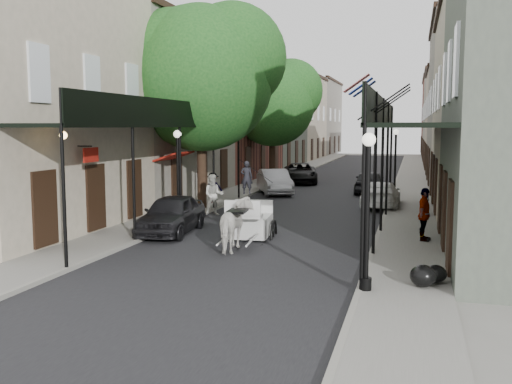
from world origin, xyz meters
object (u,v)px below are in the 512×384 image
Objects in this scene: pedestrian_sidewalk_right at (424,214)px; lamppost_left at (178,174)px; car_left_mid at (274,182)px; car_right_near at (381,194)px; carriage at (252,206)px; pedestrian_sidewalk_left at (213,188)px; pedestrian_walking at (214,195)px; tree_far at (278,100)px; car_left_far at (300,173)px; car_right_far at (369,182)px; lamppost_right_near at (367,209)px; car_left_near at (172,214)px; lamppost_right_far at (395,160)px; horse at (237,225)px; tree_near at (210,72)px.

lamppost_left is at bearing 92.41° from pedestrian_sidewalk_right.
car_right_near is (6.39, -4.02, -0.09)m from car_left_mid.
carriage is 0.64× the size of car_left_mid.
pedestrian_sidewalk_right is (10.15, -7.20, 0.13)m from pedestrian_sidewalk_left.
pedestrian_sidewalk_left is (-1.14, 3.10, -0.03)m from pedestrian_walking.
carriage is (3.71, -19.78, -4.74)m from tree_far.
car_left_far is 7.21m from car_right_far.
car_left_mid is 5.68m from car_right_far.
pedestrian_sidewalk_right is at bearing 77.72° from lamppost_right_near.
lamppost_left is 5.81m from pedestrian_sidewalk_left.
car_right_near is at bearing -54.43° from tree_far.
lamppost_left is at bearing 101.28° from car_left_near.
lamppost_left is 1.00× the size of lamppost_right_far.
tree_far reaches higher than pedestrian_sidewalk_right.
lamppost_left is 0.73× the size of car_left_far.
lamppost_left is at bearing 61.01° from car_right_far.
tree_far is 10.00m from car_right_far.
pedestrian_sidewalk_right reaches higher than pedestrian_sidewalk_left.
tree_far reaches higher than car_right_near.
pedestrian_sidewalk_left reaches higher than car_right_near.
tree_near is at bearing -70.57° from horse.
car_left_far is at bearing 104.45° from lamppost_right_near.
car_left_far is at bearing -45.60° from car_right_far.
pedestrian_walking is at bearing 119.81° from carriage.
car_left_near is (0.72, -20.17, -5.11)m from tree_far.
tree_far is 13.46m from pedestrian_sidewalk_left.
horse is 0.48× the size of car_right_far.
pedestrian_sidewalk_left is at bearing 66.12° from pedestrian_sidewalk_right.
carriage reaches higher than car_left_near.
horse is 0.47× the size of car_left_near.
car_right_far is at bearing -79.61° from car_right_near.
tree_near is 10.21m from car_right_near.
pedestrian_sidewalk_left is 0.36× the size of car_left_near.
pedestrian_walking is 0.36× the size of car_left_far.
tree_near is at bearing -108.30° from car_left_far.
car_left_far is (1.60, 13.82, -5.78)m from tree_near.
tree_far is 2.32× the size of lamppost_left.
lamppost_left is 14.69m from car_right_far.
horse is 0.71× the size of carriage.
lamppost_left reaches higher than carriage.
car_right_near is at bearing 23.78° from pedestrian_sidewalk_right.
tree_far reaches higher than car_right_far.
car_left_far is (1.65, -0.18, -5.13)m from tree_far.
car_right_near is (7.10, 4.64, -0.29)m from pedestrian_walking.
car_right_far is (2.88, 17.22, -0.14)m from horse.
lamppost_right_far is 0.84× the size of car_right_near.
lamppost_right_near is at bearing 100.15° from pedestrian_sidewalk_left.
tree_near is 5.81m from pedestrian_sidewalk_left.
carriage is at bearing -79.38° from tree_far.
tree_near is 12.55m from car_right_far.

